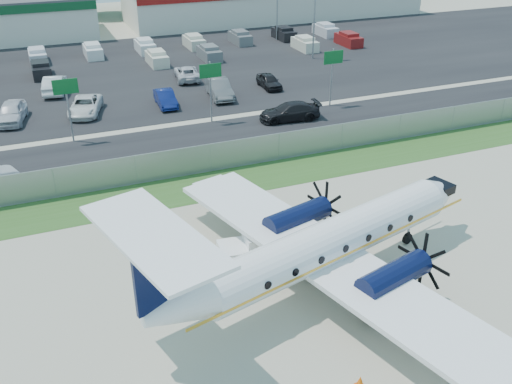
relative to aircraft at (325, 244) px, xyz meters
name	(u,v)px	position (x,y,z in m)	size (l,w,h in m)	color
ground	(304,289)	(-0.96, 0.08, -2.36)	(170.00, 170.00, 0.00)	#B5AF99
grass_verge	(221,184)	(-0.96, 12.08, -2.35)	(170.00, 4.00, 0.02)	#2D561E
access_road	(190,144)	(-0.96, 19.08, -2.35)	(170.00, 8.00, 0.02)	black
parking_lot	(134,72)	(-0.96, 40.08, -2.35)	(170.00, 32.00, 0.02)	black
perimeter_fence	(211,158)	(-0.96, 14.08, -1.36)	(120.00, 0.06, 1.99)	gray
sign_left	(67,96)	(-8.96, 22.99, 1.25)	(1.80, 0.26, 5.00)	gray
sign_mid	(211,79)	(2.04, 22.99, 1.25)	(1.80, 0.26, 5.00)	gray
sign_right	(333,65)	(13.04, 22.99, 1.25)	(1.80, 0.26, 5.00)	gray
light_pole_ne	(315,11)	(19.04, 38.08, 2.87)	(0.90, 0.35, 9.09)	gray
tree_line	(89,16)	(-0.96, 74.08, -2.36)	(112.00, 6.00, 14.00)	#1B5E1B
aircraft	(325,244)	(0.00, 0.00, 0.00)	(20.03, 19.58, 6.12)	white
pushback_tug	(249,248)	(-2.48, 3.33, -1.65)	(2.92, 2.24, 1.49)	white
baggage_cart_far	(330,266)	(0.75, 0.69, -1.85)	(2.36, 1.79, 1.10)	gray
cone_nose	(430,206)	(9.36, 4.11, -2.10)	(0.39, 0.39, 0.56)	#F25C07
cone_port_wing	(360,381)	(-1.66, -6.09, -2.14)	(0.34, 0.34, 0.48)	#F25C07
cone_starboard_wing	(178,173)	(-3.24, 14.23, -2.13)	(0.35, 0.35, 0.50)	#F25C07
road_car_mid	(289,120)	(8.12, 21.02, -2.36)	(2.05, 5.05, 1.46)	black
parked_car_a	(13,122)	(-13.09, 29.22, -2.36)	(1.95, 4.85, 1.65)	silver
parked_car_b	(87,114)	(-7.26, 28.94, -2.36)	(2.36, 5.13, 1.43)	silver
parked_car_c	(166,106)	(-0.46, 28.41, -2.36)	(1.46, 4.19, 1.38)	navy
parked_car_d	(220,97)	(4.69, 28.86, -2.36)	(1.77, 5.07, 1.67)	#595B5E
parked_car_e	(269,88)	(10.08, 29.82, -2.36)	(1.56, 3.89, 1.32)	black
parked_car_f	(56,93)	(-9.16, 35.93, -2.36)	(1.75, 5.01, 1.65)	silver
parked_car_g	(187,80)	(3.51, 35.42, -2.36)	(2.26, 4.91, 1.36)	silver
far_parking_rows	(125,61)	(-0.96, 45.08, -2.36)	(56.00, 10.00, 1.60)	gray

